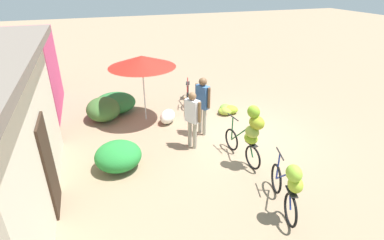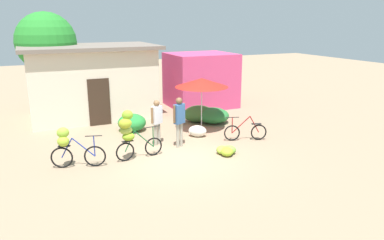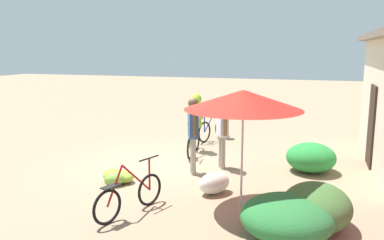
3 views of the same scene
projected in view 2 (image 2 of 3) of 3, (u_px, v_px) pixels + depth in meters
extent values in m
plane|color=#947B5F|center=(176.00, 157.00, 11.97)|extent=(60.00, 60.00, 0.00)
cube|color=beige|center=(91.00, 83.00, 16.77)|extent=(5.40, 3.37, 3.11)
cube|color=#72665B|center=(89.00, 47.00, 16.34)|extent=(5.90, 3.87, 0.16)
cube|color=#332319|center=(99.00, 102.00, 15.42)|extent=(0.90, 0.06, 2.00)
cube|color=#CE3E70|center=(201.00, 80.00, 18.90)|extent=(3.20, 2.80, 2.72)
cylinder|color=brown|center=(51.00, 88.00, 17.13)|extent=(0.27, 0.27, 2.57)
sphere|color=#268029|center=(46.00, 42.00, 16.57)|extent=(2.70, 2.70, 2.70)
ellipsoid|color=#268637|center=(132.00, 123.00, 14.79)|extent=(1.13, 1.15, 0.69)
ellipsoid|color=#3C682F|center=(198.00, 114.00, 16.13)|extent=(1.37, 1.11, 0.72)
ellipsoid|color=#287234|center=(213.00, 115.00, 15.96)|extent=(1.39, 1.42, 0.65)
cylinder|color=beige|center=(202.00, 106.00, 14.60)|extent=(0.04, 0.04, 2.08)
cone|color=red|center=(202.00, 82.00, 14.35)|extent=(2.11, 2.11, 0.35)
torus|color=black|center=(95.00, 156.00, 11.16)|extent=(0.65, 0.25, 0.66)
torus|color=black|center=(62.00, 158.00, 11.05)|extent=(0.65, 0.25, 0.66)
cylinder|color=navy|center=(67.00, 148.00, 10.99)|extent=(0.37, 0.15, 0.62)
cylinder|color=navy|center=(84.00, 147.00, 11.04)|extent=(0.64, 0.23, 0.63)
cylinder|color=black|center=(94.00, 136.00, 10.99)|extent=(0.49, 0.18, 0.03)
cylinder|color=navy|center=(94.00, 146.00, 11.08)|extent=(0.04, 0.04, 0.65)
cube|color=black|center=(64.00, 146.00, 10.96)|extent=(0.39, 0.24, 0.02)
ellipsoid|color=#9CBC30|center=(63.00, 141.00, 10.87)|extent=(0.43, 0.38, 0.31)
ellipsoid|color=#91C336|center=(63.00, 133.00, 10.87)|extent=(0.41, 0.35, 0.32)
torus|color=black|center=(153.00, 147.00, 12.08)|extent=(0.62, 0.12, 0.62)
torus|color=black|center=(125.00, 152.00, 11.59)|extent=(0.62, 0.12, 0.62)
cylinder|color=#19592D|center=(130.00, 141.00, 11.60)|extent=(0.38, 0.08, 0.65)
cylinder|color=#19592D|center=(144.00, 139.00, 11.84)|extent=(0.67, 0.11, 0.66)
cylinder|color=black|center=(153.00, 127.00, 11.90)|extent=(0.50, 0.08, 0.03)
cylinder|color=#19592D|center=(153.00, 137.00, 11.99)|extent=(0.04, 0.04, 0.68)
cube|color=black|center=(128.00, 141.00, 11.55)|extent=(0.37, 0.18, 0.02)
ellipsoid|color=#83AA24|center=(128.00, 137.00, 11.54)|extent=(0.41, 0.33, 0.26)
ellipsoid|color=#98B041|center=(126.00, 130.00, 11.48)|extent=(0.44, 0.37, 0.27)
ellipsoid|color=#94A425|center=(125.00, 123.00, 11.33)|extent=(0.44, 0.36, 0.33)
ellipsoid|color=#7AAA26|center=(127.00, 115.00, 11.35)|extent=(0.35, 0.28, 0.30)
torus|color=black|center=(232.00, 133.00, 13.56)|extent=(0.58, 0.25, 0.60)
torus|color=black|center=(259.00, 132.00, 13.65)|extent=(0.58, 0.25, 0.60)
cylinder|color=maroon|center=(254.00, 124.00, 13.55)|extent=(0.38, 0.16, 0.65)
cylinder|color=maroon|center=(241.00, 125.00, 13.51)|extent=(0.66, 0.26, 0.65)
cylinder|color=black|center=(232.00, 117.00, 13.40)|extent=(0.48, 0.19, 0.03)
cylinder|color=maroon|center=(232.00, 125.00, 13.48)|extent=(0.04, 0.04, 0.60)
cube|color=black|center=(256.00, 124.00, 13.55)|extent=(0.39, 0.25, 0.02)
ellipsoid|color=#93B529|center=(227.00, 152.00, 12.09)|extent=(0.61, 0.63, 0.28)
ellipsoid|color=#76AC3C|center=(229.00, 150.00, 12.28)|extent=(0.58, 0.59, 0.28)
ellipsoid|color=#95B635|center=(223.00, 150.00, 12.28)|extent=(0.58, 0.62, 0.25)
ellipsoid|color=olive|center=(222.00, 150.00, 12.30)|extent=(0.42, 0.37, 0.27)
ellipsoid|color=silver|center=(197.00, 131.00, 14.07)|extent=(0.83, 0.76, 0.44)
cylinder|color=gray|center=(156.00, 135.00, 13.04)|extent=(0.11, 0.11, 0.80)
cylinder|color=gray|center=(159.00, 133.00, 13.18)|extent=(0.11, 0.11, 0.80)
cube|color=silver|center=(157.00, 115.00, 12.92)|extent=(0.45, 0.37, 0.63)
cylinder|color=brown|center=(152.00, 115.00, 12.71)|extent=(0.08, 0.08, 0.57)
cylinder|color=brown|center=(161.00, 113.00, 13.11)|extent=(0.08, 0.08, 0.57)
sphere|color=brown|center=(157.00, 103.00, 12.81)|extent=(0.22, 0.22, 0.22)
cylinder|color=gray|center=(181.00, 134.00, 12.95)|extent=(0.11, 0.11, 0.86)
cylinder|color=gray|center=(178.00, 136.00, 12.82)|extent=(0.11, 0.11, 0.86)
cube|color=#33598C|center=(179.00, 114.00, 12.68)|extent=(0.45, 0.35, 0.68)
cylinder|color=brown|center=(184.00, 112.00, 12.85)|extent=(0.08, 0.08, 0.62)
cylinder|color=brown|center=(174.00, 114.00, 12.49)|extent=(0.08, 0.08, 0.62)
sphere|color=brown|center=(179.00, 101.00, 12.56)|extent=(0.23, 0.23, 0.23)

